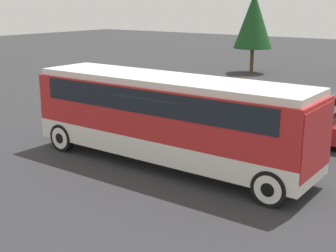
{
  "coord_description": "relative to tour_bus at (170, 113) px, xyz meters",
  "views": [
    {
      "loc": [
        8.94,
        -12.16,
        5.35
      ],
      "look_at": [
        0.0,
        0.0,
        1.35
      ],
      "focal_mm": 50.0,
      "sensor_mm": 36.0,
      "label": 1
    }
  ],
  "objects": [
    {
      "name": "tour_bus",
      "position": [
        0.0,
        0.0,
        0.0
      ],
      "size": [
        10.07,
        2.51,
        3.01
      ],
      "color": "silver",
      "rests_on": "ground_plane"
    },
    {
      "name": "tree_right",
      "position": [
        -7.55,
        21.21,
        2.21
      ],
      "size": [
        2.95,
        2.95,
        6.15
      ],
      "color": "brown",
      "rests_on": "ground_plane"
    },
    {
      "name": "parked_car_near",
      "position": [
        2.86,
        5.43,
        -1.1
      ],
      "size": [
        4.46,
        1.83,
        1.4
      ],
      "color": "maroon",
      "rests_on": "ground_plane"
    },
    {
      "name": "ground_plane",
      "position": [
        -0.1,
        -0.0,
        -1.81
      ],
      "size": [
        120.0,
        120.0,
        0.0
      ],
      "primitive_type": "plane",
      "color": "#2D2D30"
    }
  ]
}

